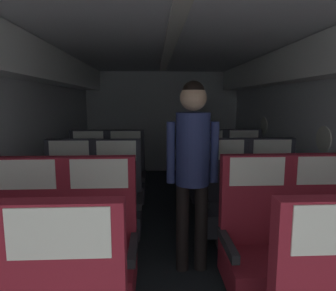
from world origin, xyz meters
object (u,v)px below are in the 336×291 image
(seat_b_left_window, at_px, (26,254))
(seat_c_right_aisle, at_px, (273,202))
(seat_c_left_window, at_px, (69,204))
(seat_d_right_aisle, at_px, (244,178))
(seat_b_right_aisle, at_px, (326,246))
(seat_b_right_window, at_px, (258,248))
(flight_attendant, at_px, (193,157))
(seat_d_right_window, at_px, (208,178))
(seat_d_left_window, at_px, (88,180))
(seat_c_left_aisle, at_px, (117,205))
(seat_b_left_aisle, at_px, (99,252))
(seat_c_right_window, at_px, (225,202))
(seat_d_left_aisle, at_px, (126,179))

(seat_b_left_window, distance_m, seat_c_right_aisle, 2.23)
(seat_c_left_window, relative_size, seat_d_right_aisle, 1.00)
(seat_b_right_aisle, xyz_separation_m, seat_b_right_window, (-0.48, -0.01, 0.00))
(seat_d_right_aisle, distance_m, flight_attendant, 1.69)
(seat_b_right_aisle, xyz_separation_m, seat_d_right_aisle, (-0.01, 1.85, 0.00))
(seat_c_right_aisle, xyz_separation_m, seat_d_right_window, (-0.48, 0.93, 0.00))
(seat_d_left_window, bearing_deg, seat_c_right_aisle, -24.90)
(seat_c_left_aisle, distance_m, flight_attendant, 0.96)
(seat_b_left_aisle, bearing_deg, seat_c_right_aisle, 30.86)
(seat_d_left_window, bearing_deg, seat_b_left_window, -90.17)
(seat_c_left_aisle, bearing_deg, seat_d_right_window, 41.27)
(seat_d_left_window, relative_size, seat_d_right_aisle, 1.00)
(seat_c_right_aisle, height_order, seat_d_right_window, same)
(seat_c_left_window, xyz_separation_m, flight_attendant, (1.15, -0.43, 0.54))
(seat_c_right_window, bearing_deg, seat_c_right_aisle, -0.77)
(seat_d_left_window, relative_size, flight_attendant, 0.67)
(seat_b_left_aisle, height_order, seat_d_left_aisle, same)
(seat_c_right_window, bearing_deg, seat_b_right_aisle, -62.10)
(seat_d_left_window, bearing_deg, seat_d_right_window, -0.24)
(seat_d_left_aisle, distance_m, seat_d_right_aisle, 1.55)
(seat_b_right_window, xyz_separation_m, flight_attendant, (-0.39, 0.51, 0.54))
(seat_c_left_window, distance_m, seat_c_left_aisle, 0.46)
(seat_b_right_window, relative_size, seat_d_right_window, 1.00)
(seat_c_left_window, relative_size, seat_d_left_aisle, 1.00)
(seat_b_left_window, height_order, seat_b_left_aisle, same)
(flight_attendant, bearing_deg, seat_c_right_window, 40.63)
(seat_b_right_aisle, relative_size, seat_c_right_aisle, 1.00)
(seat_b_left_window, bearing_deg, seat_d_left_window, 89.83)
(flight_attendant, bearing_deg, seat_c_left_aisle, 143.52)
(seat_d_left_aisle, bearing_deg, seat_b_left_aisle, -90.13)
(seat_b_left_window, height_order, seat_b_right_aisle, same)
(seat_b_left_window, distance_m, seat_d_left_window, 1.87)
(seat_b_left_aisle, xyz_separation_m, flight_attendant, (0.68, 0.52, 0.54))
(seat_d_right_window, bearing_deg, seat_c_right_aisle, -62.68)
(seat_b_left_window, xyz_separation_m, seat_b_left_aisle, (0.48, -0.00, 0.00))
(seat_d_right_window, bearing_deg, seat_d_left_aisle, -179.74)
(seat_d_left_aisle, relative_size, flight_attendant, 0.67)
(seat_c_left_aisle, distance_m, seat_d_right_window, 1.42)
(seat_b_right_window, xyz_separation_m, seat_d_right_window, (-0.01, 1.85, 0.00))
(seat_b_left_window, relative_size, seat_d_right_window, 1.00)
(seat_b_left_aisle, distance_m, seat_b_right_aisle, 1.56)
(seat_b_right_aisle, height_order, flight_attendant, flight_attendant)
(seat_b_left_aisle, relative_size, seat_b_right_window, 1.00)
(seat_c_left_aisle, bearing_deg, seat_b_left_aisle, -89.98)
(seat_b_right_aisle, relative_size, seat_c_left_window, 1.00)
(seat_d_right_aisle, bearing_deg, seat_b_right_aisle, -89.75)
(seat_c_right_window, distance_m, flight_attendant, 0.78)
(seat_c_left_window, distance_m, flight_attendant, 1.34)
(seat_d_right_window, bearing_deg, seat_b_right_window, -89.77)
(seat_c_right_aisle, height_order, flight_attendant, flight_attendant)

